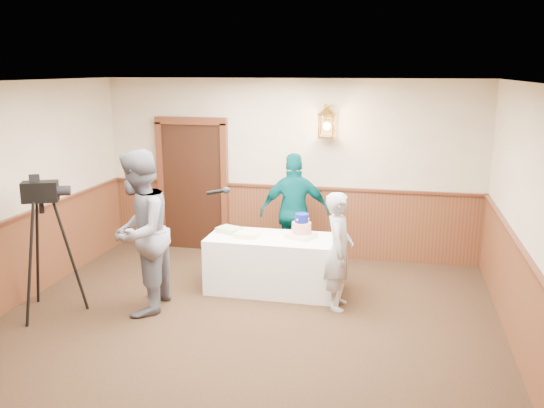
{
  "coord_description": "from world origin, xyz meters",
  "views": [
    {
      "loc": [
        1.69,
        -5.29,
        2.94
      ],
      "look_at": [
        0.12,
        1.7,
        1.25
      ],
      "focal_mm": 38.0,
      "sensor_mm": 36.0,
      "label": 1
    }
  ],
  "objects_px": {
    "sheet_cake_yellow": "(247,235)",
    "assistant_p": "(295,212)",
    "sheet_cake_green": "(229,230)",
    "tv_camera_rig": "(46,255)",
    "interviewer": "(139,233)",
    "tiered_cake": "(302,228)",
    "display_table": "(275,264)",
    "baker": "(339,251)"
  },
  "relations": [
    {
      "from": "tiered_cake",
      "to": "assistant_p",
      "type": "xyz_separation_m",
      "value": [
        -0.25,
        0.88,
        -0.0
      ]
    },
    {
      "from": "assistant_p",
      "to": "tv_camera_rig",
      "type": "height_order",
      "value": "assistant_p"
    },
    {
      "from": "tiered_cake",
      "to": "tv_camera_rig",
      "type": "relative_size",
      "value": 0.26
    },
    {
      "from": "sheet_cake_green",
      "to": "sheet_cake_yellow",
      "type": "bearing_deg",
      "value": -29.98
    },
    {
      "from": "display_table",
      "to": "tiered_cake",
      "type": "distance_m",
      "value": 0.61
    },
    {
      "from": "sheet_cake_yellow",
      "to": "interviewer",
      "type": "height_order",
      "value": "interviewer"
    },
    {
      "from": "sheet_cake_green",
      "to": "tv_camera_rig",
      "type": "xyz_separation_m",
      "value": [
        -1.88,
        -1.41,
        -0.05
      ]
    },
    {
      "from": "tiered_cake",
      "to": "assistant_p",
      "type": "height_order",
      "value": "assistant_p"
    },
    {
      "from": "tiered_cake",
      "to": "baker",
      "type": "height_order",
      "value": "baker"
    },
    {
      "from": "sheet_cake_green",
      "to": "tiered_cake",
      "type": "bearing_deg",
      "value": -2.4
    },
    {
      "from": "sheet_cake_yellow",
      "to": "assistant_p",
      "type": "distance_m",
      "value": 1.11
    },
    {
      "from": "sheet_cake_yellow",
      "to": "assistant_p",
      "type": "height_order",
      "value": "assistant_p"
    },
    {
      "from": "baker",
      "to": "assistant_p",
      "type": "xyz_separation_m",
      "value": [
        -0.8,
        1.31,
        0.13
      ]
    },
    {
      "from": "display_table",
      "to": "baker",
      "type": "distance_m",
      "value": 1.04
    },
    {
      "from": "sheet_cake_green",
      "to": "interviewer",
      "type": "relative_size",
      "value": 0.15
    },
    {
      "from": "baker",
      "to": "assistant_p",
      "type": "height_order",
      "value": "assistant_p"
    },
    {
      "from": "tiered_cake",
      "to": "display_table",
      "type": "bearing_deg",
      "value": -172.62
    },
    {
      "from": "display_table",
      "to": "baker",
      "type": "xyz_separation_m",
      "value": [
        0.89,
        -0.39,
        0.37
      ]
    },
    {
      "from": "tiered_cake",
      "to": "baker",
      "type": "distance_m",
      "value": 0.71
    },
    {
      "from": "sheet_cake_green",
      "to": "baker",
      "type": "height_order",
      "value": "baker"
    },
    {
      "from": "display_table",
      "to": "interviewer",
      "type": "distance_m",
      "value": 1.89
    },
    {
      "from": "display_table",
      "to": "sheet_cake_yellow",
      "type": "bearing_deg",
      "value": -166.78
    },
    {
      "from": "sheet_cake_green",
      "to": "tv_camera_rig",
      "type": "bearing_deg",
      "value": -143.23
    },
    {
      "from": "interviewer",
      "to": "assistant_p",
      "type": "distance_m",
      "value": 2.49
    },
    {
      "from": "baker",
      "to": "tv_camera_rig",
      "type": "xyz_separation_m",
      "value": [
        -3.44,
        -0.93,
        -0.0
      ]
    },
    {
      "from": "sheet_cake_green",
      "to": "interviewer",
      "type": "height_order",
      "value": "interviewer"
    },
    {
      "from": "assistant_p",
      "to": "tiered_cake",
      "type": "bearing_deg",
      "value": 92.21
    },
    {
      "from": "tv_camera_rig",
      "to": "tiered_cake",
      "type": "bearing_deg",
      "value": 0.4
    },
    {
      "from": "tiered_cake",
      "to": "sheet_cake_green",
      "type": "relative_size",
      "value": 1.41
    },
    {
      "from": "sheet_cake_green",
      "to": "tv_camera_rig",
      "type": "relative_size",
      "value": 0.18
    },
    {
      "from": "sheet_cake_green",
      "to": "assistant_p",
      "type": "height_order",
      "value": "assistant_p"
    },
    {
      "from": "display_table",
      "to": "tiered_cake",
      "type": "xyz_separation_m",
      "value": [
        0.35,
        0.04,
        0.5
      ]
    },
    {
      "from": "sheet_cake_green",
      "to": "interviewer",
      "type": "distance_m",
      "value": 1.38
    },
    {
      "from": "tiered_cake",
      "to": "assistant_p",
      "type": "relative_size",
      "value": 0.24
    },
    {
      "from": "tiered_cake",
      "to": "interviewer",
      "type": "relative_size",
      "value": 0.21
    },
    {
      "from": "tiered_cake",
      "to": "interviewer",
      "type": "height_order",
      "value": "interviewer"
    },
    {
      "from": "baker",
      "to": "sheet_cake_yellow",
      "type": "bearing_deg",
      "value": 74.51
    },
    {
      "from": "tiered_cake",
      "to": "sheet_cake_yellow",
      "type": "xyz_separation_m",
      "value": [
        -0.71,
        -0.13,
        -0.1
      ]
    },
    {
      "from": "sheet_cake_green",
      "to": "baker",
      "type": "relative_size",
      "value": 0.2
    },
    {
      "from": "assistant_p",
      "to": "sheet_cake_green",
      "type": "bearing_deg",
      "value": 33.83
    },
    {
      "from": "display_table",
      "to": "assistant_p",
      "type": "relative_size",
      "value": 1.03
    },
    {
      "from": "assistant_p",
      "to": "baker",
      "type": "bearing_deg",
      "value": 107.47
    }
  ]
}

